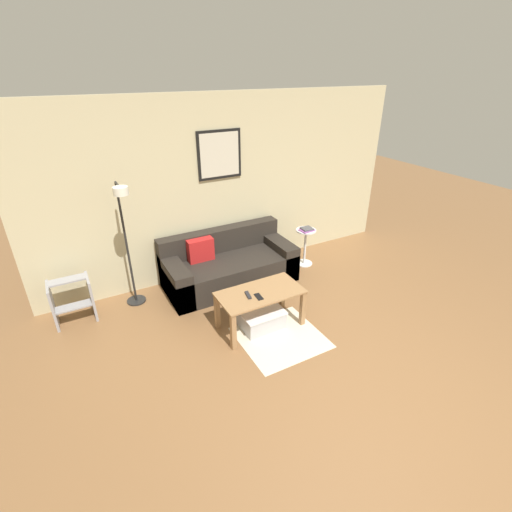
% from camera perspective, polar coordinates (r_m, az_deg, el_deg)
% --- Properties ---
extents(ground_plane, '(16.00, 16.00, 0.00)m').
position_cam_1_polar(ground_plane, '(3.89, 18.84, -21.50)').
color(ground_plane, brown).
extents(wall_back, '(5.60, 0.09, 2.55)m').
position_cam_1_polar(wall_back, '(5.43, -4.07, 10.62)').
color(wall_back, '#C6BC93').
rests_on(wall_back, ground_plane).
extents(area_rug, '(0.93, 0.90, 0.01)m').
position_cam_1_polar(area_rug, '(4.44, 3.78, -12.36)').
color(area_rug, beige).
rests_on(area_rug, ground_plane).
extents(couch, '(1.84, 0.84, 0.74)m').
position_cam_1_polar(couch, '(5.35, -4.28, -1.49)').
color(couch, '#28231E').
rests_on(couch, ground_plane).
extents(coffee_table, '(1.00, 0.52, 0.48)m').
position_cam_1_polar(coffee_table, '(4.39, 0.65, -6.61)').
color(coffee_table, '#997047').
rests_on(coffee_table, ground_plane).
extents(storage_bin, '(0.51, 0.41, 0.23)m').
position_cam_1_polar(storage_bin, '(4.54, 0.76, -9.50)').
color(storage_bin, '#B2B2B7').
rests_on(storage_bin, ground_plane).
extents(floor_lamp, '(0.25, 0.48, 1.66)m').
position_cam_1_polar(floor_lamp, '(4.69, -19.31, 3.12)').
color(floor_lamp, black).
rests_on(floor_lamp, ground_plane).
extents(side_table, '(0.31, 0.31, 0.59)m').
position_cam_1_polar(side_table, '(5.84, 7.58, 1.86)').
color(side_table, white).
rests_on(side_table, ground_plane).
extents(book_stack, '(0.23, 0.19, 0.03)m').
position_cam_1_polar(book_stack, '(5.72, 7.82, 4.09)').
color(book_stack, '#8C4C93').
rests_on(book_stack, side_table).
extents(remote_control, '(0.07, 0.15, 0.02)m').
position_cam_1_polar(remote_control, '(4.26, -1.22, -6.02)').
color(remote_control, '#232328').
rests_on(remote_control, coffee_table).
extents(cell_phone, '(0.08, 0.14, 0.01)m').
position_cam_1_polar(cell_phone, '(4.25, 0.41, -6.27)').
color(cell_phone, black).
rests_on(cell_phone, coffee_table).
extents(step_stool, '(0.47, 0.35, 0.55)m').
position_cam_1_polar(step_stool, '(5.06, -26.43, -6.03)').
color(step_stool, '#99999E').
rests_on(step_stool, ground_plane).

